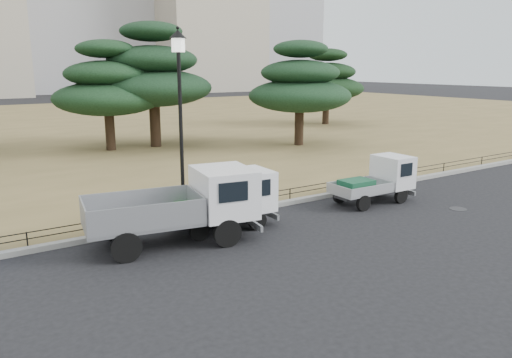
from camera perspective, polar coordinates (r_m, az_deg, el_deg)
ground at (r=15.33m, az=4.14°, el=-6.13°), size 220.00×220.00×0.00m
lawn at (r=43.27m, az=-21.42°, el=5.44°), size 120.00×56.00×0.15m
curb at (r=17.34m, az=-1.09°, el=-3.57°), size 120.00×0.25×0.16m
truck_large at (r=14.31m, az=-8.44°, el=-2.82°), size 4.97×2.58×2.07m
truck_kei_front at (r=15.55m, az=-3.13°, el=-2.46°), size 3.40×1.60×1.76m
truck_kei_rear at (r=19.00m, az=13.68°, el=-0.12°), size 3.23×1.45×1.67m
street_lamp at (r=15.85m, az=-8.71°, el=9.63°), size 0.53×0.53×5.88m
pipe_fence at (r=17.36m, az=-1.36°, el=-2.31°), size 38.00×0.04×0.40m
manhole at (r=19.14m, az=22.10°, el=-3.18°), size 0.60×0.60×0.01m
pine_center_left at (r=30.17m, az=-16.64°, el=10.02°), size 6.17×6.17×6.27m
pine_center_right at (r=30.85m, az=-11.69°, el=11.53°), size 6.94×6.94×7.36m
pine_east_near at (r=31.00m, az=5.04°, el=10.62°), size 6.28×6.28×6.34m
pine_east_far at (r=42.79m, az=8.08°, el=11.04°), size 6.20×6.20×6.23m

